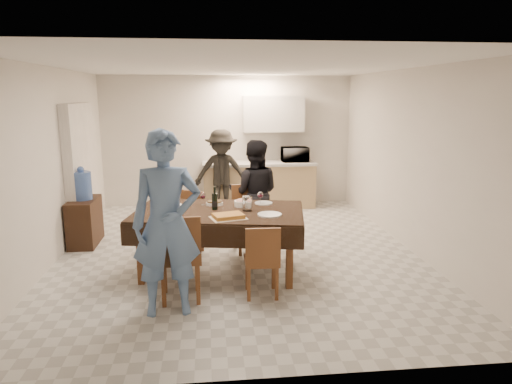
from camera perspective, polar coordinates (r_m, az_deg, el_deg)
floor at (r=6.64m, az=-2.22°, el=-7.54°), size 5.00×6.00×0.02m
ceiling at (r=6.26m, az=-2.42°, el=15.47°), size 5.00×6.00×0.02m
wall_back at (r=9.30m, az=-3.55°, el=6.35°), size 5.00×0.02×2.60m
wall_front at (r=3.40m, az=1.04°, el=-3.86°), size 5.00×0.02×2.60m
wall_left at (r=6.65m, az=-24.38°, el=2.97°), size 0.02×6.00×2.60m
wall_right at (r=6.95m, az=18.78°, el=3.76°), size 0.02×6.00×2.60m
stub_partition at (r=7.80m, az=-20.97°, el=2.59°), size 0.15×1.40×2.10m
kitchen_base_cabinet at (r=9.16m, az=0.37°, el=0.78°), size 2.20×0.60×0.86m
kitchen_worktop at (r=9.08m, az=0.37°, el=3.59°), size 2.24×0.64×0.05m
upper_cabinet at (r=9.16m, az=2.17°, el=9.73°), size 1.20×0.34×0.70m
dining_table at (r=5.74m, az=-4.65°, el=-2.66°), size 2.25×1.55×0.81m
chair_near_left at (r=4.99m, az=-9.57°, el=-7.10°), size 0.48×0.48×0.54m
chair_near_right at (r=5.06m, az=0.80°, el=-7.79°), size 0.39×0.39×0.45m
chair_far_left at (r=6.45m, az=-8.77°, el=-3.28°), size 0.55×0.57×0.47m
chair_far_right at (r=6.45m, az=-0.77°, el=-2.71°), size 0.49×0.49×0.51m
console at (r=7.37m, az=-20.61°, el=-3.50°), size 0.38×0.75×0.70m
water_jug at (r=7.25m, az=-20.94°, el=0.76°), size 0.28×0.28×0.42m
wine_bottle at (r=5.74m, az=-5.19°, el=-0.76°), size 0.07×0.07×0.29m
water_pitcher at (r=5.68m, az=-1.12°, el=-1.45°), size 0.12×0.12×0.18m
savoury_tart at (r=5.36m, az=-3.48°, el=-3.02°), size 0.47×0.40×0.05m
salad_bowl at (r=5.91m, az=-1.80°, el=-1.44°), size 0.19×0.19×0.08m
mushroom_dish at (r=6.00m, az=-5.21°, el=-1.48°), size 0.21×0.21×0.04m
wine_glass_a at (r=5.48m, az=-10.37°, el=-2.07°), size 0.09×0.09×0.20m
wine_glass_b at (r=5.99m, az=0.54°, el=-0.76°), size 0.08×0.08×0.18m
wine_glass_c at (r=6.00m, az=-6.65°, el=-0.85°), size 0.08×0.08×0.17m
plate_near_left at (r=5.46m, az=-10.89°, el=-3.14°), size 0.27×0.27×0.02m
plate_near_right at (r=5.48m, az=1.71°, el=-2.83°), size 0.29×0.29×0.02m
plate_far_left at (r=6.04m, az=-10.44°, el=-1.64°), size 0.25×0.25×0.01m
plate_far_right at (r=6.06m, az=0.95°, el=-1.39°), size 0.24×0.24×0.01m
microwave at (r=9.16m, az=4.89°, el=4.70°), size 0.52×0.35×0.29m
person_near at (r=4.70m, az=-11.08°, el=-3.93°), size 0.74×0.52×1.91m
person_far at (r=6.79m, az=-0.24°, el=-0.13°), size 0.86×0.72×1.58m
person_kitchen at (r=8.59m, az=-4.32°, el=2.49°), size 1.03×0.59×1.60m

